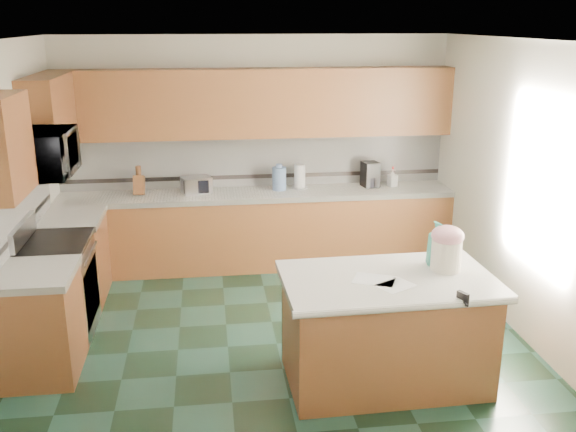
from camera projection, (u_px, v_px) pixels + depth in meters
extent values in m
plane|color=black|center=(277.00, 344.00, 5.91)|extent=(4.60, 4.60, 0.00)
plane|color=white|center=(275.00, 40.00, 5.11)|extent=(4.60, 4.60, 0.00)
cube|color=silver|center=(255.00, 150.00, 7.71)|extent=(4.60, 0.04, 2.70)
cube|color=silver|center=(325.00, 325.00, 3.31)|extent=(4.60, 0.04, 2.70)
cube|color=silver|center=(531.00, 194.00, 5.79)|extent=(0.04, 4.60, 2.70)
cube|color=#4F2A16|center=(258.00, 231.00, 7.68)|extent=(4.60, 0.60, 0.86)
cube|color=white|center=(258.00, 194.00, 7.54)|extent=(4.60, 0.64, 0.06)
cube|color=#4F2A16|center=(255.00, 103.00, 7.36)|extent=(4.60, 0.33, 0.78)
cube|color=silver|center=(255.00, 160.00, 7.71)|extent=(4.60, 0.02, 0.63)
cube|color=black|center=(255.00, 176.00, 7.76)|extent=(4.60, 0.01, 0.05)
cube|color=#4F2A16|center=(75.00, 260.00, 6.76)|extent=(0.60, 0.82, 0.86)
cube|color=white|center=(70.00, 219.00, 6.63)|extent=(0.64, 0.82, 0.06)
cube|color=#4F2A16|center=(40.00, 326.00, 5.31)|extent=(0.60, 0.72, 0.86)
cube|color=white|center=(34.00, 274.00, 5.17)|extent=(0.64, 0.72, 0.06)
cube|color=silver|center=(18.00, 207.00, 5.79)|extent=(0.02, 2.30, 0.63)
cube|color=black|center=(21.00, 228.00, 5.85)|extent=(0.01, 2.30, 0.05)
cube|color=#4F2A16|center=(49.00, 115.00, 6.43)|extent=(0.33, 1.09, 0.78)
cube|color=#B7B7BC|center=(59.00, 289.00, 6.01)|extent=(0.60, 0.76, 0.88)
cube|color=black|center=(91.00, 291.00, 6.06)|extent=(0.02, 0.68, 0.55)
cube|color=black|center=(54.00, 243.00, 5.87)|extent=(0.62, 0.78, 0.04)
cylinder|color=#B7B7BC|center=(91.00, 254.00, 5.95)|extent=(0.02, 0.66, 0.02)
cube|color=#B7B7BC|center=(22.00, 232.00, 5.81)|extent=(0.06, 0.76, 0.18)
imported|color=#B7B7BC|center=(43.00, 154.00, 5.63)|extent=(0.50, 0.73, 0.41)
cube|color=#4F2A16|center=(386.00, 333.00, 5.19)|extent=(1.59, 0.93, 0.86)
cube|color=white|center=(388.00, 280.00, 5.06)|extent=(1.69, 1.04, 0.06)
cylinder|color=white|center=(407.00, 307.00, 4.58)|extent=(1.67, 0.10, 0.06)
cylinder|color=beige|center=(446.00, 255.00, 5.15)|extent=(0.26, 0.26, 0.25)
ellipsoid|color=#D28998|center=(448.00, 236.00, 5.11)|extent=(0.26, 0.26, 0.16)
cylinder|color=tan|center=(448.00, 229.00, 5.09)|extent=(0.09, 0.03, 0.03)
sphere|color=tan|center=(443.00, 229.00, 5.08)|extent=(0.05, 0.05, 0.05)
sphere|color=tan|center=(453.00, 229.00, 5.10)|extent=(0.05, 0.05, 0.05)
imported|color=teal|center=(435.00, 244.00, 5.24)|extent=(0.18, 0.18, 0.37)
cube|color=white|center=(396.00, 286.00, 4.88)|extent=(0.34, 0.31, 0.00)
cube|color=white|center=(374.00, 280.00, 4.99)|extent=(0.39, 0.35, 0.00)
cube|color=black|center=(463.00, 298.00, 4.64)|extent=(0.07, 0.10, 0.09)
cylinder|color=black|center=(466.00, 304.00, 4.59)|extent=(0.02, 0.07, 0.02)
cube|color=#472814|center=(139.00, 185.00, 7.38)|extent=(0.14, 0.17, 0.24)
cylinder|color=black|center=(140.00, 188.00, 7.42)|extent=(0.11, 0.11, 0.13)
cylinder|color=#472814|center=(139.00, 174.00, 7.37)|extent=(0.06, 0.06, 0.20)
cube|color=#B7B7BC|center=(196.00, 185.00, 7.47)|extent=(0.38, 0.31, 0.19)
cube|color=black|center=(196.00, 187.00, 7.37)|extent=(0.29, 0.01, 0.15)
cylinder|color=white|center=(300.00, 176.00, 7.65)|extent=(0.13, 0.13, 0.30)
cylinder|color=#B7B7BC|center=(300.00, 188.00, 7.69)|extent=(0.20, 0.20, 0.01)
cylinder|color=#5C7AAA|center=(279.00, 179.00, 7.58)|extent=(0.17, 0.17, 0.27)
cylinder|color=#5C7AAA|center=(279.00, 166.00, 7.54)|extent=(0.08, 0.08, 0.04)
cube|color=black|center=(370.00, 174.00, 7.73)|extent=(0.21, 0.23, 0.30)
cylinder|color=black|center=(371.00, 182.00, 7.71)|extent=(0.12, 0.12, 0.12)
imported|color=white|center=(393.00, 178.00, 7.75)|extent=(0.12, 0.12, 0.21)
cylinder|color=red|center=(393.00, 168.00, 7.71)|extent=(0.02, 0.02, 0.03)
cube|color=white|center=(541.00, 183.00, 5.55)|extent=(0.02, 1.40, 1.10)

